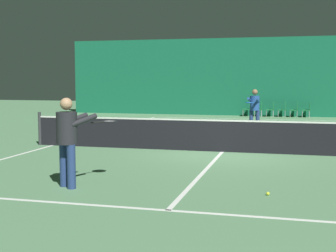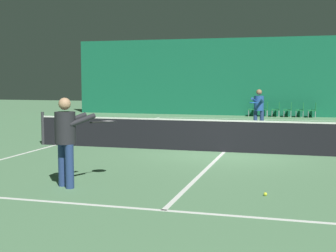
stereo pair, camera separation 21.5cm
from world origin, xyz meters
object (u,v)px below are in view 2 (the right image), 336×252
courtside_chair_2 (277,109)px  courtside_chair_4 (301,109)px  courtside_chair_1 (265,108)px  player_far (259,107)px  courtside_chair_3 (289,109)px  player_near (67,135)px  courtside_chair_5 (313,109)px  tennis_ball (265,194)px  courtside_chair_0 (254,108)px  tennis_net (224,135)px

courtside_chair_2 → courtside_chair_4: bearing=90.0°
courtside_chair_1 → courtside_chair_2: (0.66, 0.00, 0.00)m
player_far → courtside_chair_3: size_ratio=2.05×
player_near → courtside_chair_5: (5.17, 19.03, -0.54)m
player_near → tennis_ball: bearing=-53.6°
tennis_ball → courtside_chair_0: bearing=95.9°
player_near → courtside_chair_2: (3.19, 19.03, -0.54)m
courtside_chair_2 → courtside_chair_3: (0.66, 0.00, 0.00)m
player_far → courtside_chair_0: size_ratio=2.05×
courtside_chair_1 → courtside_chair_5: (2.64, 0.00, 0.00)m
courtside_chair_0 → courtside_chair_4: 2.64m
player_far → courtside_chair_3: player_far is taller
player_near → courtside_chair_2: bearing=22.5°
player_near → courtside_chair_0: bearing=26.4°
courtside_chair_3 → courtside_chair_5: 1.32m
tennis_ball → courtside_chair_2: bearing=91.9°
tennis_net → player_near: bearing=-113.4°
player_near → courtside_chair_4: size_ratio=2.10×
courtside_chair_0 → courtside_chair_4: bearing=90.0°
player_far → courtside_chair_4: bearing=174.4°
courtside_chair_4 → tennis_ball: size_ratio=12.73×
player_far → player_near: bearing=-6.4°
player_far → courtside_chair_0: player_far is taller
player_far → tennis_net: bearing=2.7°
courtside_chair_0 → courtside_chair_1: 0.66m
tennis_net → courtside_chair_3: size_ratio=14.29×
courtside_chair_5 → player_near: bearing=-15.2°
tennis_net → courtside_chair_5: size_ratio=14.29×
courtside_chair_0 → courtside_chair_3: bearing=90.0°
player_near → courtside_chair_2: player_near is taller
courtside_chair_0 → courtside_chair_1: (0.66, 0.00, 0.00)m
player_far → tennis_ball: 11.19m
courtside_chair_3 → courtside_chair_0: bearing=-90.0°
tennis_net → courtside_chair_2: size_ratio=14.29×
player_near → tennis_net: bearing=8.6°
tennis_ball → courtside_chair_1: bearing=93.9°
player_near → courtside_chair_0: (1.88, 19.03, -0.54)m
courtside_chair_3 → tennis_net: bearing=-6.5°
player_far → courtside_chair_1: (-0.24, 7.64, -0.52)m
courtside_chair_5 → courtside_chair_0: bearing=-90.0°
player_far → courtside_chair_1: bearing=-171.0°
courtside_chair_5 → courtside_chair_4: bearing=-90.0°
player_near → player_far: bearing=18.3°
courtside_chair_2 → player_near: bearing=-9.5°
player_far → courtside_chair_5: (2.40, 7.64, -0.52)m
player_far → tennis_ball: (1.04, -11.10, -0.97)m
courtside_chair_0 → courtside_chair_5: size_ratio=1.00×
courtside_chair_0 → courtside_chair_5: bearing=90.0°
courtside_chair_4 → courtside_chair_5: 0.66m
player_near → courtside_chair_3: (3.85, 19.03, -0.54)m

